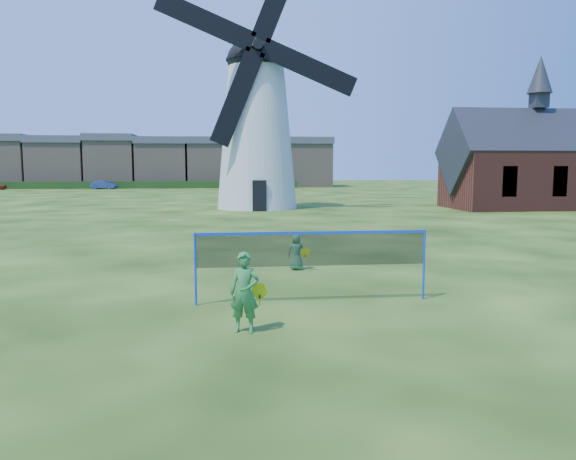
{
  "coord_description": "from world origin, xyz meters",
  "views": [
    {
      "loc": [
        -1.21,
        -11.9,
        2.92
      ],
      "look_at": [
        0.2,
        0.5,
        1.5
      ],
      "focal_mm": 34.48,
      "sensor_mm": 36.0,
      "label": 1
    }
  ],
  "objects_px": {
    "player_girl": "(245,292)",
    "chapel": "(536,166)",
    "windmill": "(257,124)",
    "car_right": "(104,185)",
    "player_boy": "(297,252)",
    "badminton_net": "(312,250)"
  },
  "relations": [
    {
      "from": "windmill",
      "to": "player_girl",
      "type": "bearing_deg",
      "value": -93.75
    },
    {
      "from": "player_girl",
      "to": "player_boy",
      "type": "bearing_deg",
      "value": 89.09
    },
    {
      "from": "player_boy",
      "to": "windmill",
      "type": "bearing_deg",
      "value": -75.35
    },
    {
      "from": "windmill",
      "to": "car_right",
      "type": "bearing_deg",
      "value": 116.35
    },
    {
      "from": "badminton_net",
      "to": "player_boy",
      "type": "bearing_deg",
      "value": 87.72
    },
    {
      "from": "player_girl",
      "to": "chapel",
      "type": "bearing_deg",
      "value": 67.05
    },
    {
      "from": "windmill",
      "to": "car_right",
      "type": "xyz_separation_m",
      "value": [
        -18.3,
        36.95,
        -5.35
      ]
    },
    {
      "from": "player_boy",
      "to": "player_girl",
      "type": "bearing_deg",
      "value": 89.22
    },
    {
      "from": "badminton_net",
      "to": "car_right",
      "type": "relative_size",
      "value": 1.46
    },
    {
      "from": "badminton_net",
      "to": "player_boy",
      "type": "xyz_separation_m",
      "value": [
        0.15,
        3.82,
        -0.62
      ]
    },
    {
      "from": "player_girl",
      "to": "player_boy",
      "type": "relative_size",
      "value": 1.39
    },
    {
      "from": "windmill",
      "to": "badminton_net",
      "type": "distance_m",
      "value": 28.11
    },
    {
      "from": "player_girl",
      "to": "car_right",
      "type": "relative_size",
      "value": 0.42
    },
    {
      "from": "player_girl",
      "to": "player_boy",
      "type": "xyz_separation_m",
      "value": [
        1.69,
        5.87,
        -0.2
      ]
    },
    {
      "from": "chapel",
      "to": "car_right",
      "type": "bearing_deg",
      "value": 134.15
    },
    {
      "from": "chapel",
      "to": "car_right",
      "type": "xyz_separation_m",
      "value": [
        -37.96,
        39.11,
        -2.42
      ]
    },
    {
      "from": "badminton_net",
      "to": "chapel",
      "type": "bearing_deg",
      "value": 51.81
    },
    {
      "from": "windmill",
      "to": "player_boy",
      "type": "bearing_deg",
      "value": -90.63
    },
    {
      "from": "windmill",
      "to": "car_right",
      "type": "distance_m",
      "value": 41.58
    },
    {
      "from": "chapel",
      "to": "player_boy",
      "type": "relative_size",
      "value": 12.16
    },
    {
      "from": "car_right",
      "to": "windmill",
      "type": "bearing_deg",
      "value": -137.68
    },
    {
      "from": "chapel",
      "to": "player_girl",
      "type": "xyz_separation_m",
      "value": [
        -21.62,
        -27.58,
        -2.27
      ]
    }
  ]
}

